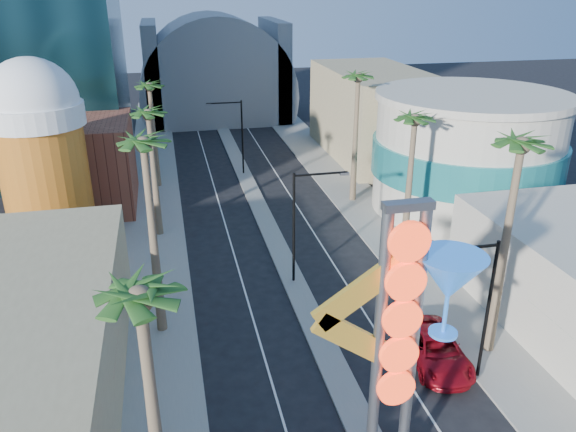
% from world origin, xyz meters
% --- Properties ---
extents(sidewalk_west, '(5.00, 100.00, 0.15)m').
position_xyz_m(sidewalk_west, '(-9.50, 35.00, 0.07)').
color(sidewalk_west, gray).
rests_on(sidewalk_west, ground).
extents(sidewalk_east, '(5.00, 100.00, 0.15)m').
position_xyz_m(sidewalk_east, '(9.50, 35.00, 0.07)').
color(sidewalk_east, gray).
rests_on(sidewalk_east, ground).
extents(median, '(1.60, 84.00, 0.15)m').
position_xyz_m(median, '(0.00, 38.00, 0.07)').
color(median, gray).
rests_on(median, ground).
extents(brick_filler_west, '(10.00, 10.00, 8.00)m').
position_xyz_m(brick_filler_west, '(-16.00, 38.00, 4.00)').
color(brick_filler_west, brown).
rests_on(brick_filler_west, ground).
extents(filler_east, '(10.00, 20.00, 10.00)m').
position_xyz_m(filler_east, '(16.00, 48.00, 5.00)').
color(filler_east, tan).
rests_on(filler_east, ground).
extents(beer_mug, '(7.00, 7.00, 14.50)m').
position_xyz_m(beer_mug, '(-17.00, 30.00, 7.84)').
color(beer_mug, '#C4611A').
rests_on(beer_mug, ground).
extents(turquoise_building, '(16.60, 16.60, 10.60)m').
position_xyz_m(turquoise_building, '(18.00, 30.00, 5.25)').
color(turquoise_building, beige).
rests_on(turquoise_building, ground).
extents(canopy, '(22.00, 16.00, 22.00)m').
position_xyz_m(canopy, '(0.00, 72.00, 4.31)').
color(canopy, slate).
rests_on(canopy, ground).
extents(neon_sign, '(6.53, 2.60, 12.55)m').
position_xyz_m(neon_sign, '(0.82, 2.96, 7.31)').
color(neon_sign, gray).
rests_on(neon_sign, ground).
extents(streetlight_0, '(3.79, 0.25, 8.00)m').
position_xyz_m(streetlight_0, '(0.55, 20.00, 4.88)').
color(streetlight_0, black).
rests_on(streetlight_0, ground).
extents(streetlight_1, '(3.79, 0.25, 8.00)m').
position_xyz_m(streetlight_1, '(-0.55, 44.00, 4.88)').
color(streetlight_1, black).
rests_on(streetlight_1, ground).
extents(streetlight_2, '(3.45, 0.25, 8.00)m').
position_xyz_m(streetlight_2, '(6.72, 8.00, 4.83)').
color(streetlight_2, black).
rests_on(streetlight_2, ground).
extents(palm_0, '(2.40, 2.40, 11.70)m').
position_xyz_m(palm_0, '(-9.00, 2.00, 9.93)').
color(palm_0, brown).
rests_on(palm_0, ground).
extents(palm_1, '(2.40, 2.40, 12.70)m').
position_xyz_m(palm_1, '(-9.00, 16.00, 10.82)').
color(palm_1, brown).
rests_on(palm_1, ground).
extents(palm_2, '(2.40, 2.40, 11.20)m').
position_xyz_m(palm_2, '(-9.00, 30.00, 9.48)').
color(palm_2, brown).
rests_on(palm_2, ground).
extents(palm_3, '(2.40, 2.40, 11.20)m').
position_xyz_m(palm_3, '(-9.00, 42.00, 9.48)').
color(palm_3, brown).
rests_on(palm_3, ground).
extents(palm_5, '(2.40, 2.40, 13.20)m').
position_xyz_m(palm_5, '(9.00, 10.00, 11.27)').
color(palm_5, brown).
rests_on(palm_5, ground).
extents(palm_6, '(2.40, 2.40, 11.70)m').
position_xyz_m(palm_6, '(9.00, 22.00, 9.93)').
color(palm_6, brown).
rests_on(palm_6, ground).
extents(palm_7, '(2.40, 2.40, 12.70)m').
position_xyz_m(palm_7, '(9.00, 34.00, 10.82)').
color(palm_7, brown).
rests_on(palm_7, ground).
extents(red_pickup, '(3.37, 6.24, 1.66)m').
position_xyz_m(red_pickup, '(5.58, 9.73, 0.83)').
color(red_pickup, maroon).
rests_on(red_pickup, ground).
extents(pedestrian_b, '(0.91, 0.83, 1.53)m').
position_xyz_m(pedestrian_b, '(11.44, 13.22, 0.91)').
color(pedestrian_b, gray).
rests_on(pedestrian_b, sidewalk_east).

